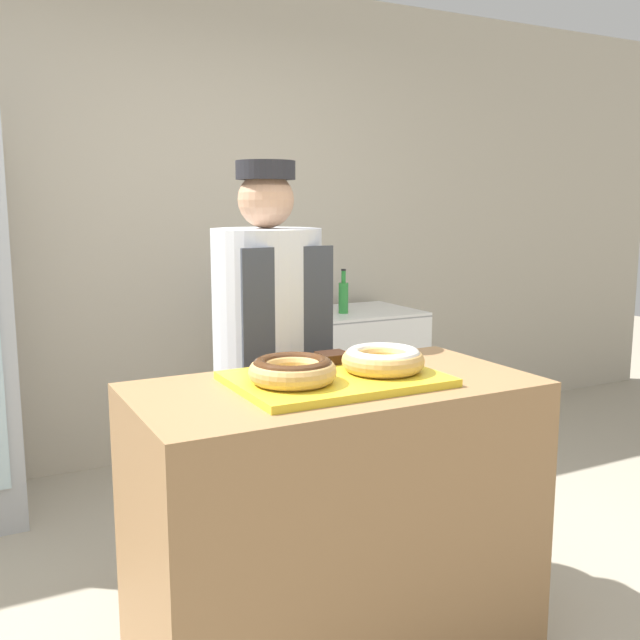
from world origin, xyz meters
TOP-DOWN VIEW (x-y plane):
  - wall_back at (0.00, 2.13)m, footprint 8.00×0.06m
  - display_counter at (0.00, 0.00)m, footprint 1.23×0.63m
  - serving_tray at (0.00, 0.00)m, footprint 0.62×0.44m
  - donut_chocolate_glaze at (-0.16, -0.02)m, footprint 0.26×0.26m
  - donut_light_glaze at (0.16, -0.02)m, footprint 0.26×0.26m
  - brownie_back_left at (-0.08, 0.16)m, footprint 0.10×0.10m
  - brownie_back_right at (0.08, 0.16)m, footprint 0.10×0.10m
  - baker_person at (0.05, 0.63)m, footprint 0.42×0.42m
  - chest_freezer at (0.94, 1.76)m, footprint 1.03×0.58m
  - bottle_green at (0.99, 1.69)m, footprint 0.06×0.06m
  - bottle_blue at (0.50, 1.80)m, footprint 0.06×0.06m
  - bottle_blue_b at (0.75, 1.75)m, footprint 0.06×0.06m

SIDE VIEW (x-z plane):
  - chest_freezer at x=0.94m, z-range 0.00..0.84m
  - display_counter at x=0.00m, z-range 0.00..0.92m
  - baker_person at x=0.05m, z-range 0.03..1.65m
  - bottle_blue_b at x=0.75m, z-range 0.81..1.03m
  - bottle_blue at x=0.50m, z-range 0.81..1.06m
  - serving_tray at x=0.00m, z-range 0.92..0.95m
  - bottle_green at x=0.99m, z-range 0.81..1.07m
  - brownie_back_left at x=-0.08m, z-range 0.95..0.98m
  - brownie_back_right at x=0.08m, z-range 0.95..0.98m
  - donut_chocolate_glaze at x=-0.16m, z-range 0.95..1.02m
  - donut_light_glaze at x=0.16m, z-range 0.95..1.02m
  - wall_back at x=0.00m, z-range 0.00..2.70m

